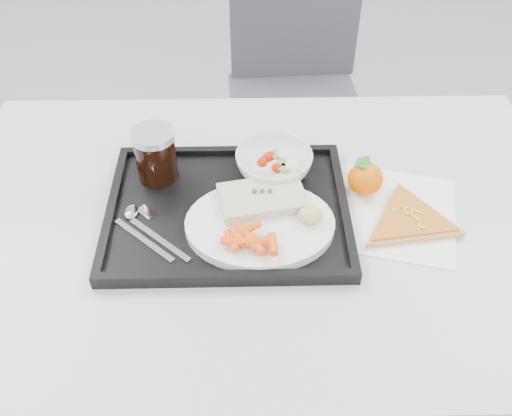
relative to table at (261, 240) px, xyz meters
name	(u,v)px	position (x,y,z in m)	size (l,w,h in m)	color
table	(261,240)	(0.00, 0.00, 0.00)	(1.20, 0.80, 0.75)	#A9A9AB
chair	(295,73)	(0.14, 0.87, -0.15)	(0.44, 0.44, 0.93)	#3A3A42
tray	(228,211)	(-0.06, 0.01, 0.08)	(0.45, 0.35, 0.03)	black
dinner_plate	(260,225)	(0.00, -0.05, 0.09)	(0.27, 0.27, 0.02)	white
fish_fillet	(262,198)	(0.00, 0.00, 0.11)	(0.17, 0.12, 0.03)	beige
bread_roll	(311,215)	(0.09, -0.05, 0.12)	(0.05, 0.05, 0.03)	beige
salad_bowl	(274,163)	(0.03, 0.11, 0.11)	(0.15, 0.15, 0.05)	white
cola_glass	(156,154)	(-0.20, 0.10, 0.14)	(0.08, 0.08, 0.11)	black
cutlery	(144,228)	(-0.21, -0.04, 0.08)	(0.15, 0.15, 0.01)	silver
napkin	(388,212)	(0.24, 0.00, 0.07)	(0.30, 0.30, 0.00)	white
tangerine	(365,179)	(0.20, 0.06, 0.10)	(0.08, 0.08, 0.07)	#FCAE26
pizza_slice	(409,220)	(0.27, -0.03, 0.08)	(0.31, 0.31, 0.02)	tan
carrot_pile	(249,239)	(-0.02, -0.10, 0.11)	(0.10, 0.08, 0.02)	#F9520E
salad_contents	(282,163)	(0.04, 0.10, 0.12)	(0.08, 0.07, 0.02)	#B72006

